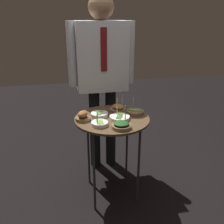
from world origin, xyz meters
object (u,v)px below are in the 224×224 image
(bowl_asparagus_front_center, at_px, (120,117))
(bowl_asparagus_front_left, at_px, (99,114))
(bowl_roast_mid_left, at_px, (83,117))
(bowl_asparagus_back_left, at_px, (100,123))
(serving_cart, at_px, (112,125))
(bowl_roast_back_right, at_px, (118,109))
(bowl_asparagus_front_right, at_px, (135,112))
(waiter_figure, at_px, (102,65))
(bowl_spinach_near_rim, at_px, (121,125))

(bowl_asparagus_front_center, relative_size, bowl_asparagus_front_left, 1.17)
(bowl_roast_mid_left, bearing_deg, bowl_asparagus_back_left, -46.58)
(serving_cart, xyz_separation_m, bowl_asparagus_front_center, (0.05, -0.04, 0.08))
(bowl_asparagus_back_left, distance_m, bowl_asparagus_front_left, 0.18)
(bowl_asparagus_back_left, bearing_deg, bowl_roast_back_right, 51.36)
(bowl_asparagus_back_left, relative_size, bowl_roast_back_right, 0.91)
(bowl_asparagus_front_right, relative_size, bowl_roast_back_right, 1.00)
(bowl_asparagus_front_left, height_order, waiter_figure, waiter_figure)
(bowl_roast_mid_left, xyz_separation_m, bowl_asparagus_front_left, (0.14, 0.06, -0.02))
(serving_cart, distance_m, waiter_figure, 0.63)
(bowl_asparagus_front_right, height_order, bowl_roast_back_right, bowl_roast_back_right)
(bowl_asparagus_front_center, distance_m, bowl_asparagus_front_right, 0.18)
(bowl_asparagus_back_left, height_order, bowl_asparagus_front_right, bowl_asparagus_front_right)
(bowl_asparagus_back_left, distance_m, waiter_figure, 0.70)
(bowl_asparagus_front_right, distance_m, bowl_asparagus_front_left, 0.30)
(bowl_spinach_near_rim, bearing_deg, bowl_asparagus_front_center, 80.65)
(bowl_asparagus_front_right, bearing_deg, serving_cart, -167.86)
(bowl_asparagus_front_center, height_order, bowl_asparagus_front_left, bowl_asparagus_front_center)
(bowl_asparagus_front_left, distance_m, waiter_figure, 0.54)
(bowl_spinach_near_rim, bearing_deg, bowl_roast_mid_left, 142.72)
(waiter_figure, bearing_deg, serving_cart, -90.64)
(bowl_spinach_near_rim, relative_size, waiter_figure, 0.10)
(bowl_asparagus_front_center, distance_m, bowl_roast_back_right, 0.16)
(serving_cart, relative_size, bowl_spinach_near_rim, 4.43)
(serving_cart, bearing_deg, bowl_spinach_near_rim, -82.74)
(bowl_asparagus_front_left, bearing_deg, serving_cart, -30.70)
(bowl_asparagus_back_left, relative_size, bowl_asparagus_front_right, 0.91)
(bowl_asparagus_front_right, xyz_separation_m, bowl_roast_mid_left, (-0.44, -0.05, 0.02))
(bowl_asparagus_front_center, bearing_deg, bowl_asparagus_front_right, 28.11)
(serving_cart, height_order, bowl_spinach_near_rim, bowl_spinach_near_rim)
(serving_cart, xyz_separation_m, waiter_figure, (0.01, 0.48, 0.40))
(serving_cart, distance_m, bowl_roast_mid_left, 0.25)
(bowl_asparagus_front_left, bearing_deg, bowl_asparagus_front_center, -32.39)
(bowl_spinach_near_rim, bearing_deg, bowl_asparagus_front_left, 114.56)
(bowl_asparagus_front_right, xyz_separation_m, bowl_roast_back_right, (-0.13, 0.08, 0.01))
(bowl_spinach_near_rim, bearing_deg, bowl_asparagus_back_left, 151.94)
(bowl_spinach_near_rim, bearing_deg, bowl_asparagus_front_right, 53.91)
(bowl_roast_back_right, relative_size, bowl_asparagus_front_left, 0.99)
(bowl_asparagus_front_center, distance_m, bowl_spinach_near_rim, 0.17)
(serving_cart, height_order, bowl_asparagus_back_left, bowl_asparagus_back_left)
(waiter_figure, bearing_deg, bowl_roast_mid_left, -116.14)
(serving_cart, relative_size, waiter_figure, 0.44)
(waiter_figure, bearing_deg, bowl_spinach_near_rim, -88.28)
(bowl_asparagus_front_right, relative_size, bowl_spinach_near_rim, 0.84)
(bowl_asparagus_back_left, relative_size, bowl_roast_mid_left, 1.07)
(waiter_figure, bearing_deg, bowl_asparagus_back_left, -101.72)
(bowl_asparagus_front_left, bearing_deg, bowl_roast_back_right, 21.35)
(bowl_asparagus_front_center, xyz_separation_m, bowl_roast_mid_left, (-0.29, 0.03, 0.02))
(bowl_asparagus_back_left, xyz_separation_m, waiter_figure, (0.13, 0.61, 0.32))
(bowl_asparagus_front_left, bearing_deg, waiter_figure, 77.06)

